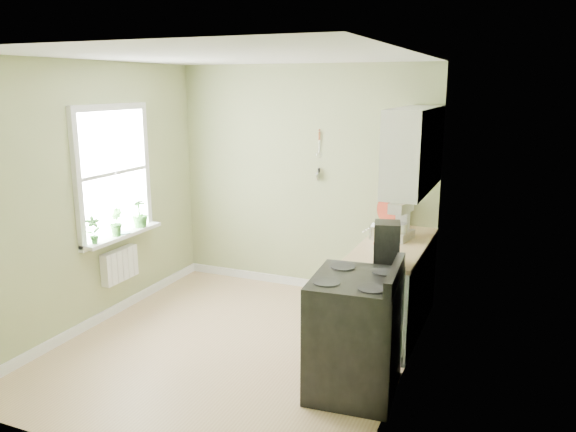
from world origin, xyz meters
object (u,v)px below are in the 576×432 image
at_px(stand_mixer, 400,221).
at_px(coffee_maker, 386,245).
at_px(kettle, 374,231).
at_px(stove, 355,333).

relative_size(stand_mixer, coffee_maker, 1.11).
xyz_separation_m(stand_mixer, kettle, (-0.24, -0.13, -0.09)).
height_order(stand_mixer, coffee_maker, stand_mixer).
distance_m(stove, stand_mixer, 1.63).
height_order(kettle, coffee_maker, coffee_maker).
bearing_deg(coffee_maker, stand_mixer, 94.20).
bearing_deg(stand_mixer, kettle, -150.84).
relative_size(stove, kettle, 6.14).
bearing_deg(coffee_maker, stove, -98.40).
relative_size(kettle, coffee_maker, 0.47).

